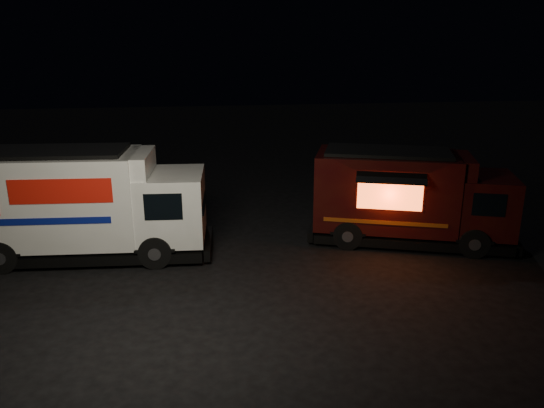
{
  "coord_description": "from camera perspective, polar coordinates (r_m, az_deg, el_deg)",
  "views": [
    {
      "loc": [
        -1.0,
        -13.36,
        6.14
      ],
      "look_at": [
        1.22,
        2.0,
        1.36
      ],
      "focal_mm": 35.0,
      "sensor_mm": 36.0,
      "label": 1
    }
  ],
  "objects": [
    {
      "name": "ground",
      "position": [
        14.74,
        -3.61,
        -7.55
      ],
      "size": [
        80.0,
        80.0,
        0.0
      ],
      "primitive_type": "plane",
      "color": "black",
      "rests_on": "ground"
    },
    {
      "name": "white_truck",
      "position": [
        16.33,
        -19.25,
        0.03
      ],
      "size": [
        7.26,
        2.9,
        3.23
      ],
      "primitive_type": null,
      "rotation": [
        0.0,
        0.0,
        -0.07
      ],
      "color": "white",
      "rests_on": "ground"
    },
    {
      "name": "red_truck",
      "position": [
        17.16,
        14.83,
        0.73
      ],
      "size": [
        6.72,
        4.23,
        2.94
      ],
      "primitive_type": null,
      "rotation": [
        0.0,
        0.0,
        -0.33
      ],
      "color": "black",
      "rests_on": "ground"
    }
  ]
}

